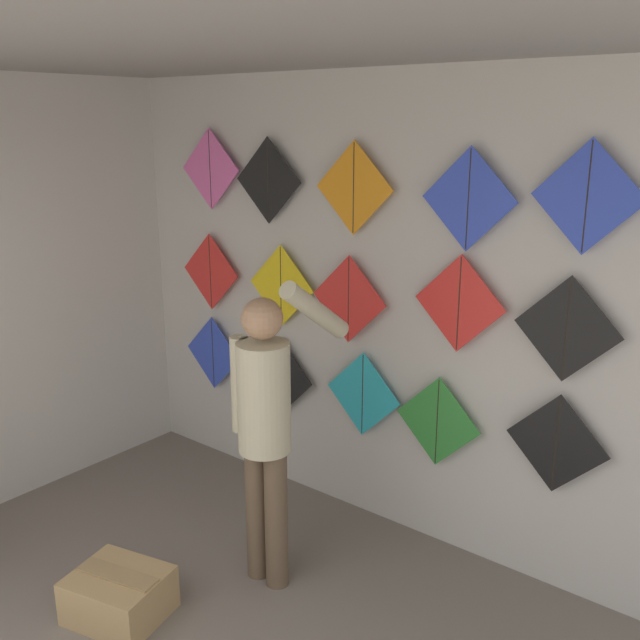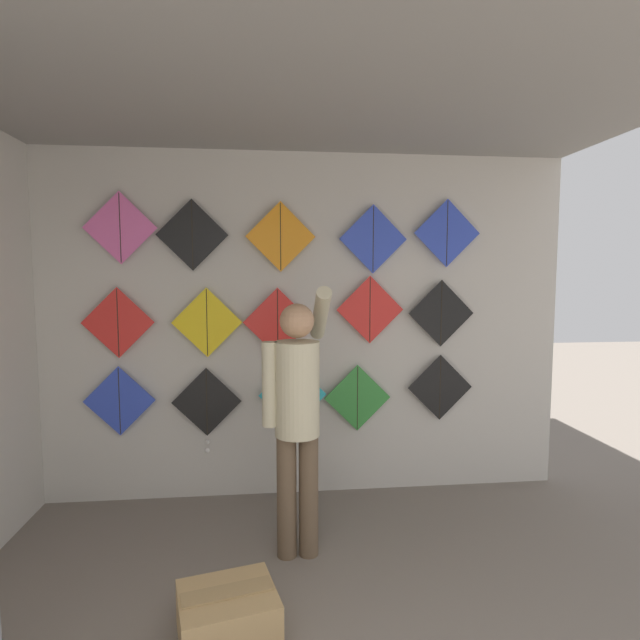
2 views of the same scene
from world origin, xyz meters
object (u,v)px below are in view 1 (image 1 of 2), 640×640
object	(u,v)px
kite_3	(437,422)
kite_9	(567,329)
kite_1	(281,380)
kite_11	(268,181)
kite_2	(363,394)
kite_12	(354,188)
kite_10	(210,169)
cardboard_box	(119,595)
kite_8	(459,304)
kite_6	(281,286)
kite_13	(469,199)
shopkeeper	(266,417)
kite_0	(213,353)
kite_5	(211,272)
kite_4	(556,444)
kite_14	(587,197)
kite_7	(349,299)

from	to	relation	value
kite_3	kite_9	size ratio (longest dim) A/B	1.00
kite_1	kite_11	world-z (taller)	kite_11
kite_2	kite_12	world-z (taller)	kite_12
kite_2	kite_10	xyz separation A→B (m)	(-1.31, 0.00, 1.33)
cardboard_box	kite_8	world-z (taller)	kite_8
kite_6	kite_11	bearing A→B (deg)	180.00
cardboard_box	kite_13	distance (m)	2.77
shopkeeper	cardboard_box	size ratio (longest dim) A/B	3.15
shopkeeper	kite_0	world-z (taller)	shopkeeper
kite_0	kite_8	size ratio (longest dim) A/B	1.00
kite_11	kite_5	bearing A→B (deg)	180.00
kite_4	kite_8	world-z (taller)	kite_8
kite_8	kite_4	bearing A→B (deg)	0.00
kite_3	kite_10	world-z (taller)	kite_10
kite_5	kite_1	bearing A→B (deg)	-0.06
kite_5	kite_13	distance (m)	2.11
kite_3	kite_9	world-z (taller)	kite_9
kite_4	kite_9	size ratio (longest dim) A/B	1.00
kite_9	kite_12	distance (m)	1.46
shopkeeper	kite_14	bearing A→B (deg)	33.52
kite_9	kite_5	bearing A→B (deg)	180.00
shopkeeper	kite_9	distance (m)	1.61
shopkeeper	kite_10	world-z (taller)	kite_10
kite_0	kite_13	size ratio (longest dim) A/B	1.00
kite_11	kite_7	bearing A→B (deg)	0.00
kite_6	kite_10	world-z (taller)	kite_10
kite_5	kite_8	size ratio (longest dim) A/B	1.00
cardboard_box	kite_7	world-z (taller)	kite_7
kite_10	kite_11	world-z (taller)	kite_10
kite_8	kite_10	bearing A→B (deg)	180.00
shopkeeper	cardboard_box	xyz separation A→B (m)	(-0.40, -0.73, -0.87)
kite_2	kite_7	size ratio (longest dim) A/B	1.00
cardboard_box	kite_1	size ratio (longest dim) A/B	0.80
kite_8	kite_13	world-z (taller)	kite_13
kite_14	kite_11	bearing A→B (deg)	180.00
kite_4	kite_11	size ratio (longest dim) A/B	1.00
kite_8	kite_11	bearing A→B (deg)	180.00
kite_0	kite_7	bearing A→B (deg)	0.00
shopkeeper	kite_12	world-z (taller)	kite_12
kite_2	kite_7	bearing A→B (deg)	180.00
kite_5	kite_10	bearing A→B (deg)	0.00
kite_8	kite_11	xyz separation A→B (m)	(-1.41, 0.00, 0.59)
kite_2	kite_13	world-z (taller)	kite_13
kite_12	kite_10	bearing A→B (deg)	180.00
kite_3	kite_7	bearing A→B (deg)	180.00
kite_3	kite_14	world-z (taller)	kite_14
kite_1	kite_6	distance (m)	0.66
kite_3	shopkeeper	bearing A→B (deg)	-122.20
kite_1	kite_5	xyz separation A→B (m)	(-0.66, 0.00, 0.67)
kite_10	kite_12	xyz separation A→B (m)	(1.22, 0.00, -0.06)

